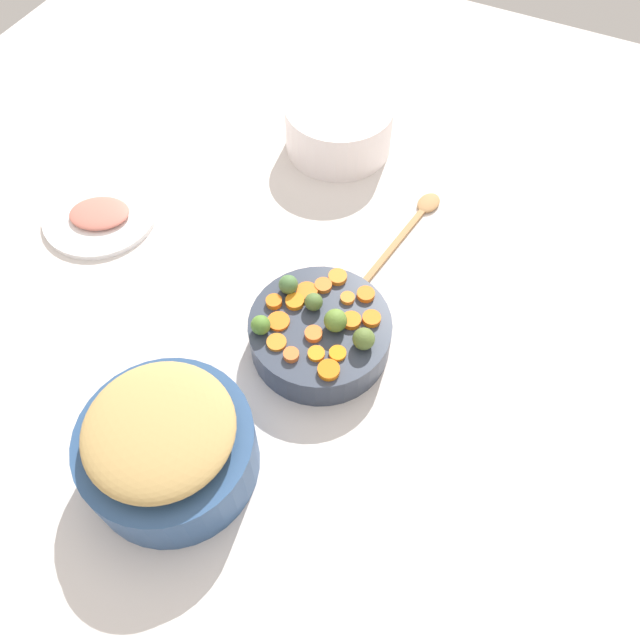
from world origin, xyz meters
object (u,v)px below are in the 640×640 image
at_px(metal_pot, 170,451).
at_px(wooden_spoon, 413,222).
at_px(serving_bowl_carrots, 320,334).
at_px(ham_plate, 101,215).
at_px(casserole_dish, 339,127).

height_order(metal_pot, wooden_spoon, metal_pot).
relative_size(serving_bowl_carrots, wooden_spoon, 0.83).
height_order(metal_pot, ham_plate, metal_pot).
bearing_deg(casserole_dish, ham_plate, -130.55).
xyz_separation_m(wooden_spoon, casserole_dish, (-0.24, 0.15, 0.05)).
bearing_deg(metal_pot, serving_bowl_carrots, 70.43).
bearing_deg(wooden_spoon, serving_bowl_carrots, -97.30).
height_order(wooden_spoon, casserole_dish, casserole_dish).
distance_m(serving_bowl_carrots, metal_pot, 0.33).
bearing_deg(ham_plate, wooden_spoon, 24.33).
bearing_deg(wooden_spoon, ham_plate, -155.67).
distance_m(metal_pot, casserole_dish, 0.82).
bearing_deg(casserole_dish, wooden_spoon, -31.20).
relative_size(metal_pot, casserole_dish, 1.14).
relative_size(wooden_spoon, casserole_dish, 1.28).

